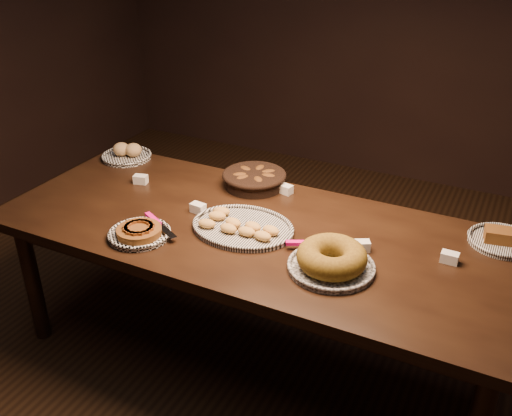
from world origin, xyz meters
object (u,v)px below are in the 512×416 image
at_px(buffet_table, 255,241).
at_px(apple_tart_plate, 140,232).
at_px(madeleine_platter, 241,227).
at_px(bundt_cake_plate, 331,260).

distance_m(buffet_table, apple_tart_plate, 0.52).
relative_size(madeleine_platter, bundt_cake_plate, 1.16).
distance_m(buffet_table, bundt_cake_plate, 0.47).
height_order(buffet_table, bundt_cake_plate, bundt_cake_plate).
bearing_deg(apple_tart_plate, bundt_cake_plate, 24.49).
distance_m(apple_tart_plate, bundt_cake_plate, 0.85).
xyz_separation_m(madeleine_platter, bundt_cake_plate, (0.47, -0.12, 0.03)).
relative_size(apple_tart_plate, madeleine_platter, 0.67).
relative_size(apple_tart_plate, bundt_cake_plate, 0.78).
distance_m(buffet_table, madeleine_platter, 0.11).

